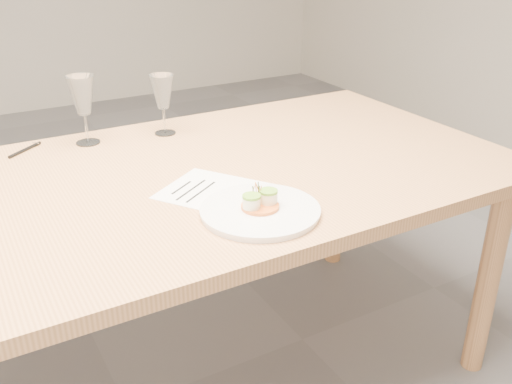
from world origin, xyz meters
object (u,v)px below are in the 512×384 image
dinner_plate (260,209)px  wine_glass_2 (82,97)px  wine_glass_3 (162,93)px  recipe_sheet (218,192)px  ballpoint_pen (25,150)px  dining_table (102,216)px

dinner_plate → wine_glass_2: (-0.23, 0.70, 0.14)m
wine_glass_2 → wine_glass_3: size_ratio=1.10×
dinner_plate → recipe_sheet: (-0.03, 0.16, -0.01)m
dinner_plate → wine_glass_3: size_ratio=1.47×
dinner_plate → ballpoint_pen: (-0.42, 0.72, -0.01)m
wine_glass_3 → dining_table: bearing=-132.4°
wine_glass_2 → wine_glass_3: 0.25m
dining_table → wine_glass_2: (0.07, 0.39, 0.22)m
recipe_sheet → wine_glass_3: 0.53m
recipe_sheet → dinner_plate: bearing=-111.8°
dinner_plate → recipe_sheet: dinner_plate is taller
recipe_sheet → ballpoint_pen: bearing=90.1°
dining_table → wine_glass_3: 0.52m
dining_table → recipe_sheet: size_ratio=6.72×
wine_glass_3 → ballpoint_pen: bearing=172.3°
recipe_sheet → wine_glass_2: (-0.20, 0.54, 0.15)m
dinner_plate → wine_glass_3: (0.02, 0.67, 0.13)m
ballpoint_pen → dining_table: bearing=-114.1°
ballpoint_pen → dinner_plate: bearing=-99.4°
dining_table → wine_glass_2: bearing=79.1°
dinner_plate → wine_glass_2: 0.75m
recipe_sheet → ballpoint_pen: ballpoint_pen is taller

